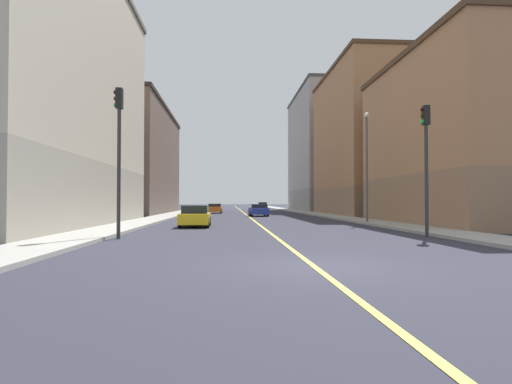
{
  "coord_description": "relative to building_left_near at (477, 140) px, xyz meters",
  "views": [
    {
      "loc": [
        -2.17,
        -10.29,
        1.66
      ],
      "look_at": [
        1.39,
        42.29,
        2.82
      ],
      "focal_mm": 28.79,
      "sensor_mm": 36.0,
      "label": 1
    }
  ],
  "objects": [
    {
      "name": "building_right_midblock",
      "position": [
        -31.22,
        25.74,
        0.77
      ],
      "size": [
        11.47,
        24.92,
        13.64
      ],
      "color": "brown",
      "rests_on": "ground"
    },
    {
      "name": "car_blue",
      "position": [
        -14.46,
        16.97,
        -5.39
      ],
      "size": [
        2.05,
        4.28,
        1.32
      ],
      "color": "#23389E",
      "rests_on": "ground"
    },
    {
      "name": "building_left_far",
      "position": [
        -0.0,
        43.7,
        4.43
      ],
      "size": [
        11.47,
        22.54,
        20.94
      ],
      "color": "gray",
      "rests_on": "ground"
    },
    {
      "name": "traffic_light_left_near",
      "position": [
        -8.66,
        -9.83,
        -2.12
      ],
      "size": [
        0.4,
        0.32,
        6.08
      ],
      "color": "#2D2D2D",
      "rests_on": "ground"
    },
    {
      "name": "building_right_corner",
      "position": [
        -31.22,
        -1.22,
        2.82
      ],
      "size": [
        11.47,
        23.91,
        17.74
      ],
      "color": "#9D9688",
      "rests_on": "ground"
    },
    {
      "name": "building_left_near",
      "position": [
        0.0,
        0.0,
        0.0
      ],
      "size": [
        11.47,
        16.67,
        12.09
      ],
      "color": "#8F6B4F",
      "rests_on": "ground"
    },
    {
      "name": "street_lamp_left_near",
      "position": [
        -7.65,
        1.21,
        -1.12
      ],
      "size": [
        0.36,
        0.36,
        8.01
      ],
      "color": "#4C4C51",
      "rests_on": "ground"
    },
    {
      "name": "sidewalk_left",
      "position": [
        -6.92,
        31.15,
        -5.98
      ],
      "size": [
        2.66,
        168.0,
        0.15
      ],
      "primitive_type": "cube",
      "color": "#9E9B93",
      "rests_on": "ground"
    },
    {
      "name": "car_black",
      "position": [
        -11.27,
        49.81,
        -5.36
      ],
      "size": [
        1.97,
        4.55,
        1.44
      ],
      "color": "black",
      "rests_on": "ground"
    },
    {
      "name": "lane_center_stripe",
      "position": [
        -15.61,
        31.15,
        -6.05
      ],
      "size": [
        0.16,
        154.0,
        0.01
      ],
      "primitive_type": "cube",
      "color": "#E5D14C",
      "rests_on": "ground"
    },
    {
      "name": "car_yellow",
      "position": [
        -19.9,
        -1.35,
        -5.39
      ],
      "size": [
        1.92,
        4.29,
        1.38
      ],
      "color": "gold",
      "rests_on": "ground"
    },
    {
      "name": "car_orange",
      "position": [
        -19.6,
        28.23,
        -5.41
      ],
      "size": [
        1.98,
        4.45,
        1.3
      ],
      "color": "orange",
      "rests_on": "ground"
    },
    {
      "name": "sidewalk_right",
      "position": [
        -24.3,
        31.15,
        -5.98
      ],
      "size": [
        2.66,
        168.0,
        0.15
      ],
      "primitive_type": "cube",
      "color": "#9E9B93",
      "rests_on": "ground"
    },
    {
      "name": "ground_plane",
      "position": [
        -15.61,
        -17.85,
        -6.05
      ],
      "size": [
        400.0,
        400.0,
        0.0
      ],
      "primitive_type": "plane",
      "color": "#2B2C39",
      "rests_on": "ground"
    },
    {
      "name": "building_left_mid",
      "position": [
        -0.0,
        20.27,
        2.72
      ],
      "size": [
        11.47,
        19.12,
        17.53
      ],
      "color": "#8F6B4F",
      "rests_on": "ground"
    },
    {
      "name": "traffic_light_right_near",
      "position": [
        -22.59,
        -9.83,
        -1.81
      ],
      "size": [
        0.4,
        0.32,
        6.63
      ],
      "color": "#2D2D2D",
      "rests_on": "ground"
    }
  ]
}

